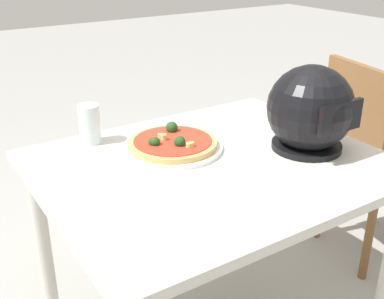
{
  "coord_description": "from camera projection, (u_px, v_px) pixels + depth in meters",
  "views": [
    {
      "loc": [
        0.77,
        1.08,
        1.35
      ],
      "look_at": [
        0.03,
        -0.07,
        0.74
      ],
      "focal_mm": 44.94,
      "sensor_mm": 36.0,
      "label": 1
    }
  ],
  "objects": [
    {
      "name": "dining_table",
      "position": [
        212.0,
        188.0,
        1.5
      ],
      "size": [
        1.02,
        0.85,
        0.72
      ],
      "color": "beige",
      "rests_on": "ground"
    },
    {
      "name": "pizza_plate",
      "position": [
        173.0,
        148.0,
        1.55
      ],
      "size": [
        0.32,
        0.32,
        0.01
      ],
      "primitive_type": "cylinder",
      "color": "white",
      "rests_on": "dining_table"
    },
    {
      "name": "pizza",
      "position": [
        172.0,
        142.0,
        1.54
      ],
      "size": [
        0.29,
        0.29,
        0.05
      ],
      "color": "tan",
      "rests_on": "pizza_plate"
    },
    {
      "name": "motorcycle_helmet",
      "position": [
        310.0,
        110.0,
        1.51
      ],
      "size": [
        0.27,
        0.27,
        0.27
      ],
      "color": "black",
      "rests_on": "dining_table"
    },
    {
      "name": "drinking_glass",
      "position": [
        90.0,
        124.0,
        1.58
      ],
      "size": [
        0.07,
        0.07,
        0.13
      ],
      "primitive_type": "cylinder",
      "color": "silver",
      "rests_on": "dining_table"
    },
    {
      "name": "chair_side",
      "position": [
        367.0,
        153.0,
        2.05
      ],
      "size": [
        0.47,
        0.47,
        0.9
      ],
      "color": "brown",
      "rests_on": "ground"
    }
  ]
}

